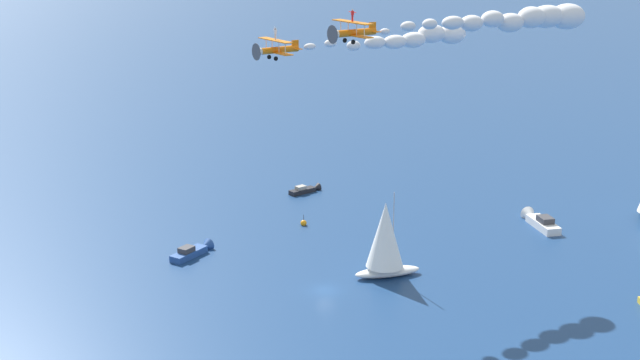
{
  "coord_description": "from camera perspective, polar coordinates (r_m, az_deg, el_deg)",
  "views": [
    {
      "loc": [
        -85.57,
        75.57,
        50.38
      ],
      "look_at": [
        0.12,
        0.9,
        16.68
      ],
      "focal_mm": 48.44,
      "sensor_mm": 36.0,
      "label": 1
    }
  ],
  "objects": [
    {
      "name": "biplane_lead",
      "position": [
        109.53,
        2.15,
        9.76
      ],
      "size": [
        7.31,
        6.9,
        3.55
      ],
      "color": "orange"
    },
    {
      "name": "wingwalker_wingman",
      "position": [
        118.29,
        -2.97,
        9.68
      ],
      "size": [
        0.93,
        0.24,
        1.75
      ],
      "color": "white"
    },
    {
      "name": "sailboat_far_port",
      "position": [
        127.61,
        4.35,
        -3.91
      ],
      "size": [
        7.4,
        10.35,
        13.04
      ],
      "color": "white",
      "rests_on": "ground_plane"
    },
    {
      "name": "smoke_trail_lead",
      "position": [
        130.35,
        13.78,
        10.33
      ],
      "size": [
        8.37,
        37.29,
        3.81
      ],
      "color": "silver"
    },
    {
      "name": "marker_buoy",
      "position": [
        150.71,
        -1.09,
        -2.86
      ],
      "size": [
        1.1,
        1.1,
        2.1
      ],
      "color": "orange",
      "rests_on": "ground_plane"
    },
    {
      "name": "smoke_trail_wingman",
      "position": [
        132.98,
        6.65,
        9.35
      ],
      "size": [
        6.29,
        29.47,
        3.28
      ],
      "color": "silver"
    },
    {
      "name": "wingwalker_lead",
      "position": [
        109.29,
        2.16,
        10.88
      ],
      "size": [
        1.5,
        0.28,
        1.53
      ],
      "color": "red"
    },
    {
      "name": "motorboat_mid_cluster",
      "position": [
        138.79,
        -8.35,
        -4.67
      ],
      "size": [
        4.41,
        8.6,
        2.42
      ],
      "color": "#23478C",
      "rests_on": "ground_plane"
    },
    {
      "name": "biplane_wingman",
      "position": [
        118.57,
        -2.95,
        8.63
      ],
      "size": [
        7.31,
        6.9,
        3.55
      ],
      "color": "orange"
    },
    {
      "name": "motorboat_far_stbd",
      "position": [
        155.12,
        14.29,
        -2.66
      ],
      "size": [
        10.32,
        7.24,
        2.99
      ],
      "color": "white",
      "rests_on": "ground_plane"
    },
    {
      "name": "ground_plane",
      "position": [
        124.79,
        0.35,
        -7.3
      ],
      "size": [
        2000.0,
        2000.0,
        0.0
      ],
      "primitive_type": "plane",
      "color": "navy"
    },
    {
      "name": "motorboat_near_centre",
      "position": [
        169.01,
        -0.91,
        -0.64
      ],
      "size": [
        2.05,
        6.91,
        1.99
      ],
      "color": "black",
      "rests_on": "ground_plane"
    }
  ]
}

